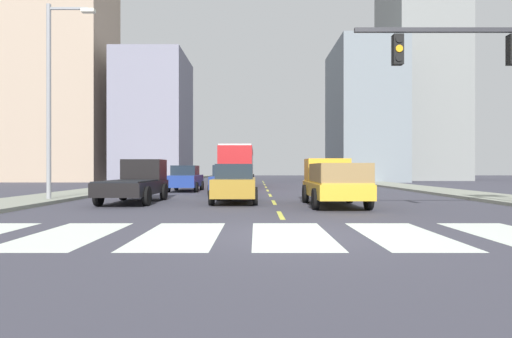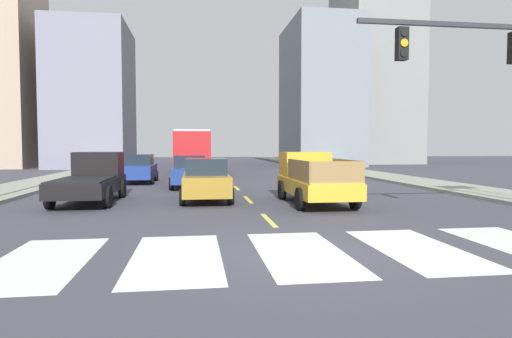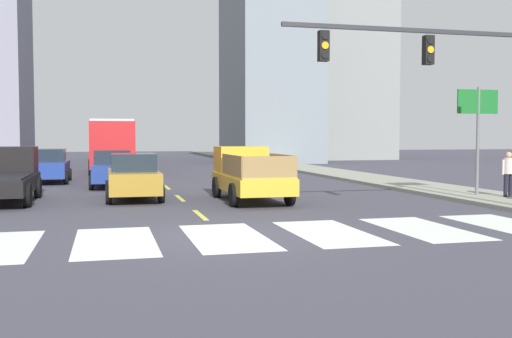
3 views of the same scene
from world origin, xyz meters
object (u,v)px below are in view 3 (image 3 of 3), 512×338
Objects in this scene: city_bus at (111,143)px; sedan_near_left at (49,166)px; traffic_signal_gantry at (460,75)px; pickup_dark at (6,176)px; pickup_stakebed at (248,175)px; sedan_mid at (112,169)px; pedestrian_walking at (508,170)px; sedan_far at (133,177)px; direction_sign_green at (478,118)px.

city_bus reaches higher than sedan_near_left.
pickup_dark is at bearing 152.00° from traffic_signal_gantry.
pickup_stakebed is at bearing 131.88° from traffic_signal_gantry.
pickup_dark is 0.48× the size of city_bus.
sedan_mid is 2.68× the size of pedestrian_walking.
pickup_dark is at bearing 17.24° from pedestrian_walking.
sedan_near_left is 20.91m from traffic_signal_gantry.
sedan_far is 10.00m from sedan_near_left.
sedan_far is at bearing 143.47° from traffic_signal_gantry.
sedan_mid is at bearing 147.06° from direction_sign_green.
pickup_stakebed reaches higher than sedan_mid.
traffic_signal_gantry is (13.68, -7.27, 3.25)m from pickup_dark.
traffic_signal_gantry is at bearing -26.95° from pickup_dark.
direction_sign_green reaches higher than pedestrian_walking.
city_bus is at bearing 77.60° from pickup_dark.
pedestrian_walking reaches higher than sedan_near_left.
pickup_dark is at bearing 176.37° from sedan_far.
pickup_stakebed reaches higher than sedan_far.
pickup_dark is 1.18× the size of sedan_mid.
direction_sign_green is (17.05, -3.29, 2.11)m from pickup_dark.
pedestrian_walking is (17.00, -13.03, 0.26)m from sedan_near_left.
pickup_stakebed is 18.49m from city_bus.
pedestrian_walking reaches higher than sedan_mid.
sedan_far and sedan_near_left have the same top height.
sedan_near_left is at bearing 86.41° from pickup_dark.
sedan_near_left is at bearing 131.79° from sedan_mid.
city_bus is (3.88, 16.25, 1.03)m from pickup_dark.
pedestrian_walking is at bearing -12.42° from pickup_dark.
pickup_dark is 1.18× the size of sedan_near_left.
city_bus is at bearing 67.03° from sedan_near_left.
traffic_signal_gantry is 5.89m from pedestrian_walking.
sedan_near_left is at bearing 128.91° from traffic_signal_gantry.
pickup_stakebed is 3.17× the size of pedestrian_walking.
city_bus is at bearing 112.62° from traffic_signal_gantry.
sedan_near_left is (0.71, 8.79, -0.06)m from pickup_dark.
sedan_far is 1.05× the size of direction_sign_green.
city_bus is 2.45× the size of sedan_near_left.
city_bus is at bearing 89.89° from sedan_mid.
city_bus is 25.58m from traffic_signal_gantry.
sedan_near_left is at bearing 126.07° from pickup_stakebed.
pickup_stakebed is 8.42m from sedan_mid.
pickup_stakebed is 1.18× the size of sedan_far.
pickup_stakebed is at bearing -13.24° from sedan_far.
sedan_near_left is 1.05× the size of direction_sign_green.
pedestrian_walking is (13.83, -20.49, -0.84)m from city_bus.
sedan_mid is 15.95m from direction_sign_green.
pickup_stakebed is at bearing -73.62° from city_bus.
sedan_far is (-4.11, 1.14, -0.08)m from pickup_stakebed.
direction_sign_green is at bearing -36.39° from sedan_near_left.
sedan_mid is 0.54× the size of traffic_signal_gantry.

